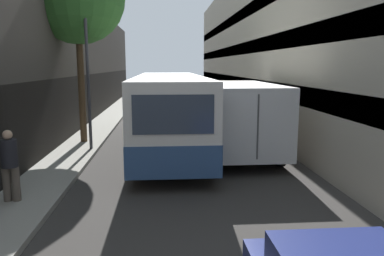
{
  "coord_description": "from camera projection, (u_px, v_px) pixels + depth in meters",
  "views": [
    {
      "loc": [
        -0.8,
        0.63,
        3.4
      ],
      "look_at": [
        0.02,
        11.3,
        1.6
      ],
      "focal_mm": 35.0,
      "sensor_mm": 36.0,
      "label": 1
    }
  ],
  "objects": [
    {
      "name": "panel_van",
      "position": [
        164.0,
        98.0,
        27.56
      ],
      "size": [
        1.84,
        4.18,
        1.82
      ],
      "color": "#BCBCC1",
      "rests_on": "ground_plane"
    },
    {
      "name": "ground_plane",
      "position": [
        184.0,
        152.0,
        14.76
      ],
      "size": [
        150.0,
        150.0,
        0.0
      ],
      "primitive_type": "plane",
      "color": "#33302D"
    },
    {
      "name": "box_truck",
      "position": [
        234.0,
        114.0,
        14.85
      ],
      "size": [
        2.49,
        7.81,
        2.73
      ],
      "color": "silver",
      "rests_on": "ground_plane"
    },
    {
      "name": "street_lamp",
      "position": [
        86.0,
        27.0,
        14.04
      ],
      "size": [
        0.36,
        0.8,
        6.76
      ],
      "color": "#38383D",
      "rests_on": "sidewalk_left"
    },
    {
      "name": "bus",
      "position": [
        169.0,
        109.0,
        15.57
      ],
      "size": [
        2.61,
        12.03,
        2.98
      ],
      "color": "silver",
      "rests_on": "ground_plane"
    },
    {
      "name": "building_left_shopfront",
      "position": [
        17.0,
        69.0,
        13.75
      ],
      "size": [
        2.4,
        60.0,
        7.2
      ],
      "color": "#423D38",
      "rests_on": "ground_plane"
    },
    {
      "name": "sidewalk_left",
      "position": [
        74.0,
        153.0,
        14.42
      ],
      "size": [
        1.65,
        60.0,
        0.15
      ],
      "color": "gray",
      "rests_on": "ground_plane"
    },
    {
      "name": "building_right_apartment",
      "position": [
        317.0,
        32.0,
        14.38
      ],
      "size": [
        2.4,
        60.0,
        9.35
      ],
      "color": "#A89E89",
      "rests_on": "ground_plane"
    },
    {
      "name": "pedestrian",
      "position": [
        10.0,
        163.0,
        8.94
      ],
      "size": [
        0.41,
        0.39,
        1.75
      ],
      "color": "brown",
      "rests_on": "sidewalk_left"
    }
  ]
}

